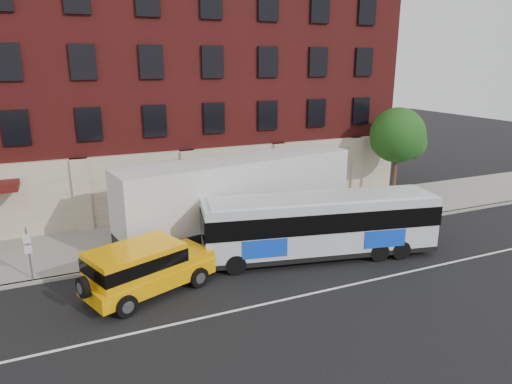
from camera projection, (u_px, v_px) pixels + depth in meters
name	position (u px, v px, depth m)	size (l,w,h in m)	color
ground	(272.00, 310.00, 17.46)	(120.00, 120.00, 0.00)	black
sidewalk	(203.00, 231.00, 25.39)	(60.00, 6.00, 0.15)	gray
kerb	(221.00, 251.00, 22.74)	(60.00, 0.25, 0.15)	gray
lane_line	(267.00, 304.00, 17.90)	(60.00, 0.12, 0.01)	silver
building	(164.00, 86.00, 30.31)	(30.00, 12.10, 15.00)	maroon
sign_pole	(29.00, 251.00, 19.24)	(0.30, 0.20, 2.50)	slate
street_tree	(398.00, 137.00, 29.80)	(3.60, 3.60, 6.20)	#37251B
city_bus	(320.00, 224.00, 21.77)	(11.51, 4.60, 3.09)	silver
yellow_suv	(143.00, 266.00, 18.37)	(5.65, 3.88, 2.11)	#FBA703
shipping_container	(239.00, 199.00, 24.20)	(13.24, 4.83, 4.33)	black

